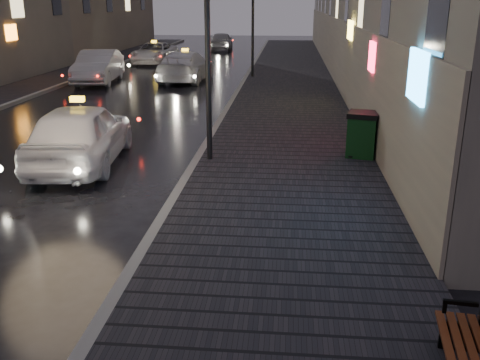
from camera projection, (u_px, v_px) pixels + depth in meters
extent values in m
plane|color=black|center=(40.00, 271.00, 8.46)|extent=(120.00, 120.00, 0.00)
cube|color=black|center=(290.00, 81.00, 27.92)|extent=(4.60, 58.00, 0.15)
cube|color=slate|center=(244.00, 80.00, 28.13)|extent=(0.20, 58.00, 0.15)
cube|color=black|center=(58.00, 78.00, 29.01)|extent=(2.40, 58.00, 0.15)
cube|color=slate|center=(81.00, 78.00, 28.90)|extent=(0.20, 58.00, 0.15)
cylinder|color=black|center=(208.00, 61.00, 13.12)|extent=(0.14, 0.14, 5.00)
cylinder|color=black|center=(253.00, 29.00, 28.22)|extent=(0.14, 0.14, 5.00)
cube|color=black|center=(460.00, 336.00, 6.25)|extent=(0.46, 0.11, 0.37)
cube|color=black|center=(461.00, 303.00, 6.12)|extent=(0.39, 0.09, 0.05)
cube|color=#4E2110|center=(474.00, 357.00, 5.55)|extent=(0.76, 1.71, 0.04)
cube|color=black|center=(362.00, 137.00, 13.99)|extent=(0.87, 0.87, 1.05)
cube|color=black|center=(364.00, 115.00, 13.80)|extent=(0.94, 0.94, 0.13)
imported|color=white|center=(81.00, 134.00, 13.69)|extent=(2.43, 5.00, 1.64)
imported|color=#A4A3AC|center=(98.00, 67.00, 27.49)|extent=(2.25, 5.13, 1.64)
imported|color=white|center=(186.00, 66.00, 28.05)|extent=(2.51, 5.49, 1.56)
imported|color=silver|center=(155.00, 53.00, 36.17)|extent=(2.56, 5.09, 1.38)
imported|color=gray|center=(221.00, 41.00, 45.36)|extent=(2.13, 4.65, 1.54)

